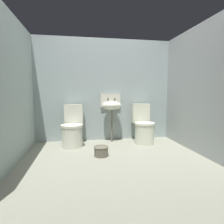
{
  "coord_description": "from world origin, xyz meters",
  "views": [
    {
      "loc": [
        -0.51,
        -2.64,
        1.02
      ],
      "look_at": [
        0.0,
        0.32,
        0.7
      ],
      "focal_mm": 30.05,
      "sensor_mm": 36.0,
      "label": 1
    }
  ],
  "objects_px": {
    "toilet_left": "(73,129)",
    "sink": "(112,105)",
    "toilet_right": "(143,127)",
    "bucket": "(101,151)"
  },
  "relations": [
    {
      "from": "toilet_left",
      "to": "sink",
      "type": "relative_size",
      "value": 0.79
    },
    {
      "from": "sink",
      "to": "toilet_right",
      "type": "bearing_deg",
      "value": -16.92
    },
    {
      "from": "toilet_left",
      "to": "bucket",
      "type": "distance_m",
      "value": 0.86
    },
    {
      "from": "toilet_right",
      "to": "bucket",
      "type": "bearing_deg",
      "value": 38.19
    },
    {
      "from": "toilet_right",
      "to": "sink",
      "type": "xyz_separation_m",
      "value": [
        -0.62,
        0.19,
        0.43
      ]
    },
    {
      "from": "toilet_right",
      "to": "bucket",
      "type": "relative_size",
      "value": 3.28
    },
    {
      "from": "toilet_left",
      "to": "toilet_right",
      "type": "xyz_separation_m",
      "value": [
        1.4,
        -0.0,
        0.0
      ]
    },
    {
      "from": "toilet_right",
      "to": "sink",
      "type": "relative_size",
      "value": 0.79
    },
    {
      "from": "sink",
      "to": "bucket",
      "type": "xyz_separation_m",
      "value": [
        -0.32,
        -0.87,
        -0.67
      ]
    },
    {
      "from": "toilet_left",
      "to": "toilet_right",
      "type": "distance_m",
      "value": 1.4
    }
  ]
}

